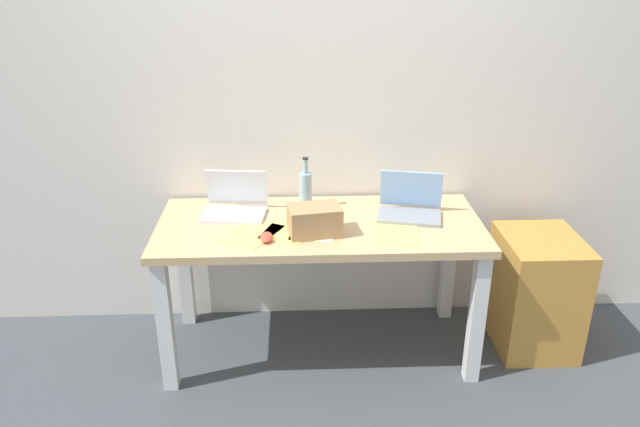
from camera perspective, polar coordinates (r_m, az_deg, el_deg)
ground_plane at (r=3.45m, az=0.00°, el=-12.27°), size 8.00×8.00×0.00m
back_wall at (r=3.29m, az=-0.31°, el=10.91°), size 5.20×0.08×2.60m
desk at (r=3.12m, az=0.00°, el=-2.65°), size 1.62×0.71×0.75m
laptop_left at (r=3.19m, az=-7.90°, el=0.80°), size 0.34×0.27×0.22m
laptop_right at (r=3.17m, az=8.34°, el=0.64°), size 0.36×0.29×0.22m
beer_bottle at (r=3.20m, az=-1.35°, el=2.28°), size 0.07×0.07×0.28m
computer_mouse at (r=2.89m, az=-4.99°, el=-2.20°), size 0.06×0.10×0.03m
cardboard_box at (r=2.93m, az=-0.51°, el=-0.65°), size 0.27×0.20×0.14m
paper_sheet_front_left at (r=2.97m, az=-6.37°, el=-1.87°), size 0.33×0.36×0.00m
paper_sheet_center at (r=3.02m, az=-0.63°, el=-1.33°), size 0.25×0.32×0.00m
paper_yellow_folder at (r=3.01m, az=-2.88°, el=-1.44°), size 0.30×0.35×0.00m
paper_sheet_front_right at (r=2.99m, az=7.08°, el=-1.76°), size 0.24×0.32×0.00m
filing_cabinet at (r=3.52m, az=19.34°, el=-6.87°), size 0.40×0.48×0.63m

